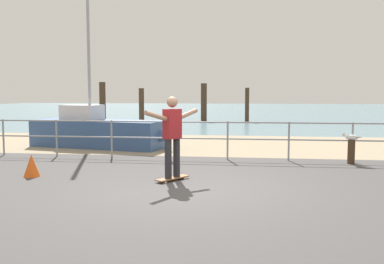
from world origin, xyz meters
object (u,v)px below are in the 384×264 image
(bollard_short, at_px, (351,152))
(traffic_cone, at_px, (32,166))
(skateboarder, at_px, (172,132))
(skateboard, at_px, (173,178))
(seagull, at_px, (351,137))
(sailboat, at_px, (103,132))

(bollard_short, xyz_separation_m, traffic_cone, (-7.17, -2.61, -0.06))
(skateboarder, bearing_deg, bollard_short, 32.67)
(skateboard, distance_m, skateboarder, 0.95)
(skateboard, distance_m, seagull, 4.91)
(bollard_short, bearing_deg, skateboarder, -147.33)
(seagull, bearing_deg, skateboarder, -147.16)
(bollard_short, height_order, traffic_cone, bollard_short)
(sailboat, bearing_deg, skateboarder, -57.29)
(skateboarder, bearing_deg, skateboard, 116.57)
(skateboarder, xyz_separation_m, traffic_cone, (-3.06, 0.02, -0.77))
(skateboard, bearing_deg, bollard_short, 32.67)
(bollard_short, relative_size, seagull, 1.33)
(sailboat, xyz_separation_m, traffic_cone, (0.16, -4.99, -0.28))
(sailboat, relative_size, bollard_short, 9.25)
(seagull, bearing_deg, sailboat, 162.04)
(skateboarder, height_order, bollard_short, skateboarder)
(skateboard, xyz_separation_m, traffic_cone, (-3.06, 0.02, 0.18))
(seagull, xyz_separation_m, traffic_cone, (-7.16, -2.62, -0.45))
(bollard_short, bearing_deg, seagull, 156.76)
(sailboat, distance_m, skateboarder, 5.98)
(skateboard, height_order, traffic_cone, traffic_cone)
(skateboarder, distance_m, seagull, 4.88)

